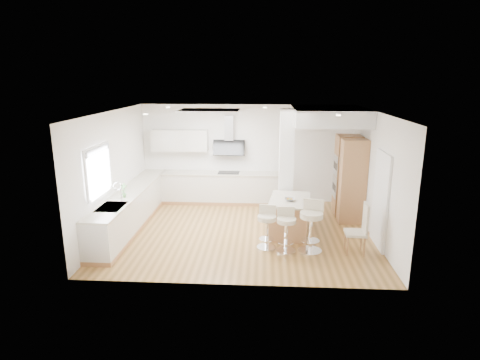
# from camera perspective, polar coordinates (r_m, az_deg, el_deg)

# --- Properties ---
(ground) EXTENTS (6.00, 6.00, 0.00)m
(ground) POSITION_cam_1_polar(r_m,az_deg,el_deg) (9.54, 0.26, -7.35)
(ground) COLOR #A1743C
(ground) RESTS_ON ground
(ceiling) EXTENTS (6.00, 5.00, 0.02)m
(ceiling) POSITION_cam_1_polar(r_m,az_deg,el_deg) (9.54, 0.26, -7.35)
(ceiling) COLOR silver
(ceiling) RESTS_ON ground
(wall_back) EXTENTS (6.00, 0.04, 2.80)m
(wall_back) POSITION_cam_1_polar(r_m,az_deg,el_deg) (11.56, 0.97, 3.76)
(wall_back) COLOR white
(wall_back) RESTS_ON ground
(wall_left) EXTENTS (0.04, 5.00, 2.80)m
(wall_left) POSITION_cam_1_polar(r_m,az_deg,el_deg) (9.75, -17.62, 1.06)
(wall_left) COLOR white
(wall_left) RESTS_ON ground
(wall_right) EXTENTS (0.04, 5.00, 2.80)m
(wall_right) POSITION_cam_1_polar(r_m,az_deg,el_deg) (9.44, 18.77, 0.53)
(wall_right) COLOR white
(wall_right) RESTS_ON ground
(skylight) EXTENTS (4.10, 2.10, 0.06)m
(skylight) POSITION_cam_1_polar(r_m,az_deg,el_deg) (9.57, -4.32, 9.77)
(skylight) COLOR white
(skylight) RESTS_ON ground
(window_left) EXTENTS (0.06, 1.28, 1.07)m
(window_left) POSITION_cam_1_polar(r_m,az_deg,el_deg) (8.86, -19.54, 1.55)
(window_left) COLOR white
(window_left) RESTS_ON ground
(doorway_right) EXTENTS (0.05, 1.00, 2.10)m
(doorway_right) POSITION_cam_1_polar(r_m,az_deg,el_deg) (8.98, 19.37, -2.86)
(doorway_right) COLOR #413933
(doorway_right) RESTS_ON ground
(counter_left) EXTENTS (0.63, 4.50, 1.35)m
(counter_left) POSITION_cam_1_polar(r_m,az_deg,el_deg) (10.11, -15.16, -3.85)
(counter_left) COLOR #AE7A4A
(counter_left) RESTS_ON ground
(counter_back) EXTENTS (3.62, 0.63, 2.50)m
(counter_back) POSITION_cam_1_polar(r_m,az_deg,el_deg) (11.52, -3.65, 0.10)
(counter_back) COLOR #AE7A4A
(counter_back) RESTS_ON ground
(pillar) EXTENTS (0.35, 0.35, 2.80)m
(pillar) POSITION_cam_1_polar(r_m,az_deg,el_deg) (10.04, 6.57, 2.02)
(pillar) COLOR white
(pillar) RESTS_ON ground
(soffit) EXTENTS (1.78, 2.20, 0.40)m
(soffit) POSITION_cam_1_polar(r_m,az_deg,el_deg) (10.41, 12.49, 8.91)
(soffit) COLOR silver
(soffit) RESTS_ON ground
(oven_column) EXTENTS (0.63, 1.21, 2.10)m
(oven_column) POSITION_cam_1_polar(r_m,az_deg,el_deg) (10.61, 15.25, 0.32)
(oven_column) COLOR #AE7A4A
(oven_column) RESTS_ON ground
(peninsula) EXTENTS (1.06, 1.46, 0.89)m
(peninsula) POSITION_cam_1_polar(r_m,az_deg,el_deg) (9.42, 7.05, -5.06)
(peninsula) COLOR #AE7A4A
(peninsula) RESTS_ON ground
(bar_stool_a) EXTENTS (0.45, 0.45, 0.92)m
(bar_stool_a) POSITION_cam_1_polar(r_m,az_deg,el_deg) (8.53, 3.84, -6.38)
(bar_stool_a) COLOR white
(bar_stool_a) RESTS_ON ground
(bar_stool_b) EXTENTS (0.44, 0.44, 0.93)m
(bar_stool_b) POSITION_cam_1_polar(r_m,az_deg,el_deg) (8.41, 6.58, -6.72)
(bar_stool_b) COLOR white
(bar_stool_b) RESTS_ON ground
(bar_stool_c) EXTENTS (0.62, 0.62, 1.10)m
(bar_stool_c) POSITION_cam_1_polar(r_m,az_deg,el_deg) (8.44, 10.11, -6.11)
(bar_stool_c) COLOR white
(bar_stool_c) RESTS_ON ground
(dining_chair) EXTENTS (0.43, 0.43, 1.07)m
(dining_chair) POSITION_cam_1_polar(r_m,az_deg,el_deg) (8.61, 16.77, -6.41)
(dining_chair) COLOR beige
(dining_chair) RESTS_ON ground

